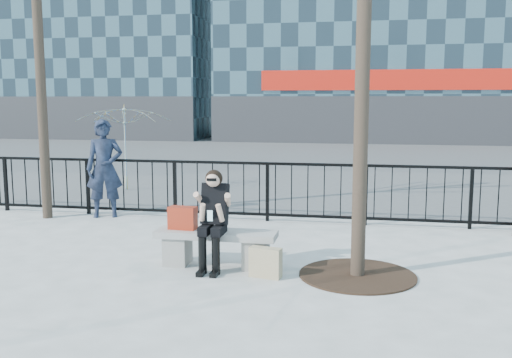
# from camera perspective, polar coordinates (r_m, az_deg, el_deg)

# --- Properties ---
(ground) EXTENTS (120.00, 120.00, 0.00)m
(ground) POSITION_cam_1_polar(r_m,az_deg,el_deg) (7.89, -3.98, -8.66)
(ground) COLOR gray
(ground) RESTS_ON ground
(street_surface) EXTENTS (60.00, 23.00, 0.01)m
(street_surface) POSITION_cam_1_polar(r_m,az_deg,el_deg) (22.51, 5.74, 2.21)
(street_surface) COLOR #474747
(street_surface) RESTS_ON ground
(railing) EXTENTS (14.00, 0.06, 1.10)m
(railing) POSITION_cam_1_polar(r_m,az_deg,el_deg) (10.63, 0.09, -1.24)
(railing) COLOR black
(railing) RESTS_ON ground
(tree_grate) EXTENTS (1.50, 1.50, 0.02)m
(tree_grate) POSITION_cam_1_polar(r_m,az_deg,el_deg) (7.55, 10.10, -9.45)
(tree_grate) COLOR black
(tree_grate) RESTS_ON ground
(bench_main) EXTENTS (1.65, 0.46, 0.49)m
(bench_main) POSITION_cam_1_polar(r_m,az_deg,el_deg) (7.81, -4.00, -6.55)
(bench_main) COLOR gray
(bench_main) RESTS_ON ground
(seated_woman) EXTENTS (0.50, 0.64, 1.34)m
(seated_woman) POSITION_cam_1_polar(r_m,az_deg,el_deg) (7.57, -4.34, -4.14)
(seated_woman) COLOR black
(seated_woman) RESTS_ON ground
(handbag) EXTENTS (0.39, 0.21, 0.31)m
(handbag) POSITION_cam_1_polar(r_m,az_deg,el_deg) (7.88, -7.35, -3.88)
(handbag) COLOR #9E2713
(handbag) RESTS_ON bench_main
(shopping_bag) EXTENTS (0.43, 0.23, 0.39)m
(shopping_bag) POSITION_cam_1_polar(r_m,az_deg,el_deg) (7.34, 0.96, -8.35)
(shopping_bag) COLOR #C3B189
(shopping_bag) RESTS_ON ground
(standing_man) EXTENTS (0.80, 0.67, 1.88)m
(standing_man) POSITION_cam_1_polar(r_m,az_deg,el_deg) (11.30, -14.90, 1.03)
(standing_man) COLOR black
(standing_man) RESTS_ON ground
(vendor_umbrella) EXTENTS (2.52, 2.56, 2.14)m
(vendor_umbrella) POSITION_cam_1_polar(r_m,az_deg,el_deg) (14.47, -13.05, 3.08)
(vendor_umbrella) COLOR gold
(vendor_umbrella) RESTS_ON ground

